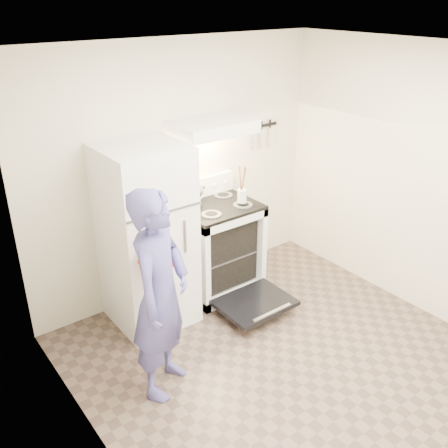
{
  "coord_description": "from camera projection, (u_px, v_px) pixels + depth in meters",
  "views": [
    {
      "loc": [
        -2.43,
        -2.16,
        2.86
      ],
      "look_at": [
        -0.05,
        1.0,
        1.0
      ],
      "focal_mm": 40.0,
      "sensor_mm": 36.0,
      "label": 1
    }
  ],
  "objects": [
    {
      "name": "oven_rack",
      "position": [
        218.0,
        251.0,
        5.1
      ],
      "size": [
        0.6,
        0.52,
        0.01
      ],
      "primitive_type": "cube",
      "color": "slate",
      "rests_on": "stove_body"
    },
    {
      "name": "dutch_oven",
      "position": [
        158.0,
        260.0,
        4.01
      ],
      "size": [
        0.32,
        0.25,
        0.22
      ],
      "primitive_type": null,
      "color": "red",
      "rests_on": "person"
    },
    {
      "name": "range_hood",
      "position": [
        212.0,
        127.0,
        4.62
      ],
      "size": [
        0.76,
        0.5,
        0.12
      ],
      "primitive_type": "cube",
      "color": "white",
      "rests_on": "back_wall"
    },
    {
      "name": "oven_door",
      "position": [
        255.0,
        303.0,
        4.81
      ],
      "size": [
        0.7,
        0.54,
        0.04
      ],
      "primitive_type": "cube",
      "color": "black",
      "rests_on": "floor"
    },
    {
      "name": "tea_kettle",
      "position": [
        193.0,
        189.0,
        4.86
      ],
      "size": [
        0.24,
        0.2,
        0.29
      ],
      "primitive_type": null,
      "color": "silver",
      "rests_on": "cooktop"
    },
    {
      "name": "refrigerator",
      "position": [
        147.0,
        237.0,
        4.47
      ],
      "size": [
        0.7,
        0.7,
        1.7
      ],
      "primitive_type": "cube",
      "color": "white",
      "rests_on": "floor"
    },
    {
      "name": "floor",
      "position": [
        302.0,
        374.0,
        4.1
      ],
      "size": [
        3.6,
        3.6,
        0.0
      ],
      "primitive_type": "plane",
      "color": "brown",
      "rests_on": "ground"
    },
    {
      "name": "knife_strip",
      "position": [
        262.0,
        126.0,
        5.3
      ],
      "size": [
        0.4,
        0.02,
        0.03
      ],
      "primitive_type": "cube",
      "color": "black",
      "rests_on": "back_wall"
    },
    {
      "name": "pizza_stone",
      "position": [
        214.0,
        247.0,
        5.14
      ],
      "size": [
        0.36,
        0.36,
        0.02
      ],
      "primitive_type": "cylinder",
      "color": "#7F6149",
      "rests_on": "oven_rack"
    },
    {
      "name": "back_wall",
      "position": [
        179.0,
        172.0,
        4.87
      ],
      "size": [
        3.2,
        0.02,
        2.5
      ],
      "primitive_type": "cube",
      "color": "beige",
      "rests_on": "ground"
    },
    {
      "name": "cooktop",
      "position": [
        218.0,
        206.0,
        4.89
      ],
      "size": [
        0.76,
        0.65,
        0.03
      ],
      "primitive_type": "cube",
      "color": "black",
      "rests_on": "stove_body"
    },
    {
      "name": "backsplash",
      "position": [
        201.0,
        187.0,
        5.05
      ],
      "size": [
        0.76,
        0.07,
        0.2
      ],
      "primitive_type": "cube",
      "color": "white",
      "rests_on": "cooktop"
    },
    {
      "name": "utensil_jar",
      "position": [
        242.0,
        196.0,
        4.84
      ],
      "size": [
        0.09,
        0.09,
        0.13
      ],
      "primitive_type": "cylinder",
      "rotation": [
        0.0,
        0.0,
        0.05
      ],
      "color": "silver",
      "rests_on": "cooktop"
    },
    {
      "name": "stove_body",
      "position": [
        218.0,
        249.0,
        5.09
      ],
      "size": [
        0.76,
        0.65,
        0.92
      ],
      "primitive_type": "cube",
      "color": "white",
      "rests_on": "floor"
    },
    {
      "name": "person",
      "position": [
        160.0,
        295.0,
        3.64
      ],
      "size": [
        0.73,
        0.68,
        1.67
      ],
      "primitive_type": "imported",
      "rotation": [
        0.0,
        0.0,
        0.64
      ],
      "color": "#413F7F",
      "rests_on": "floor"
    }
  ]
}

